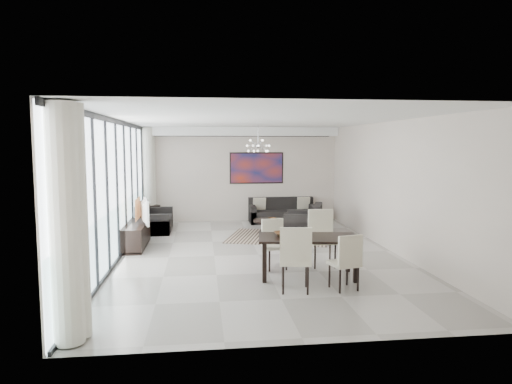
{
  "coord_description": "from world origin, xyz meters",
  "views": [
    {
      "loc": [
        -1.21,
        -9.63,
        2.39
      ],
      "look_at": [
        0.08,
        1.14,
        1.25
      ],
      "focal_mm": 32.0,
      "sensor_mm": 36.0,
      "label": 1
    }
  ],
  "objects": [
    {
      "name": "armchair",
      "position": [
        1.49,
        2.03,
        0.28
      ],
      "size": [
        1.2,
        1.23,
        0.83
      ],
      "color": "black",
      "rests_on": "floor"
    },
    {
      "name": "bowl_coffee",
      "position": [
        0.67,
        2.36,
        0.38
      ],
      "size": [
        0.27,
        0.27,
        0.07
      ],
      "primitive_type": "imported",
      "rotation": [
        0.0,
        0.0,
        -0.26
      ],
      "color": "brown",
      "rests_on": "coffee_table"
    },
    {
      "name": "sofa_main",
      "position": [
        1.25,
        4.07,
        0.25
      ],
      "size": [
        2.04,
        0.83,
        0.74
      ],
      "color": "black",
      "rests_on": "floor"
    },
    {
      "name": "side_table",
      "position": [
        -2.65,
        4.11,
        0.39
      ],
      "size": [
        0.42,
        0.42,
        0.57
      ],
      "color": "black",
      "rests_on": "floor"
    },
    {
      "name": "coffee_table",
      "position": [
        0.66,
        2.39,
        0.2
      ],
      "size": [
        1.0,
        1.0,
        0.35
      ],
      "color": "black",
      "rests_on": "floor"
    },
    {
      "name": "television",
      "position": [
        -2.6,
        1.08,
        0.84
      ],
      "size": [
        0.32,
        1.0,
        0.57
      ],
      "primitive_type": "imported",
      "rotation": [
        0.0,
        0.0,
        1.76
      ],
      "color": "gray",
      "rests_on": "tv_console"
    },
    {
      "name": "tv_console",
      "position": [
        -2.76,
        1.11,
        0.27
      ],
      "size": [
        0.49,
        1.76,
        0.55
      ],
      "primitive_type": "cube",
      "color": "black",
      "rests_on": "floor"
    },
    {
      "name": "room_shell",
      "position": [
        0.46,
        0.0,
        1.45
      ],
      "size": [
        6.0,
        9.0,
        2.9
      ],
      "color": "#A8A39B",
      "rests_on": "ground"
    },
    {
      "name": "bowl_dining",
      "position": [
        0.25,
        -1.69,
        0.78
      ],
      "size": [
        0.41,
        0.41,
        0.09
      ],
      "primitive_type": "imported",
      "rotation": [
        0.0,
        0.0,
        0.22
      ],
      "color": "brown",
      "rests_on": "dining_table"
    },
    {
      "name": "chandelier",
      "position": [
        0.3,
        2.5,
        2.35
      ],
      "size": [
        0.66,
        0.66,
        0.71
      ],
      "color": "silver",
      "rests_on": "room_shell"
    },
    {
      "name": "loveseat",
      "position": [
        -2.55,
        3.05,
        0.27
      ],
      "size": [
        0.88,
        1.57,
        0.78
      ],
      "color": "black",
      "rests_on": "floor"
    },
    {
      "name": "dining_chair_ne",
      "position": [
        1.15,
        -0.95,
        0.63
      ],
      "size": [
        0.52,
        0.52,
        1.1
      ],
      "color": "beige",
      "rests_on": "floor"
    },
    {
      "name": "painting",
      "position": [
        0.5,
        4.47,
        1.65
      ],
      "size": [
        1.68,
        0.04,
        0.98
      ],
      "primitive_type": "cube",
      "color": "#A32B16",
      "rests_on": "room_shell"
    },
    {
      "name": "dining_chair_sw",
      "position": [
        0.27,
        -2.6,
        0.63
      ],
      "size": [
        0.58,
        0.58,
        1.09
      ],
      "color": "beige",
      "rests_on": "floor"
    },
    {
      "name": "soffit",
      "position": [
        0.0,
        4.3,
        2.77
      ],
      "size": [
        5.98,
        0.4,
        0.26
      ],
      "primitive_type": "cube",
      "color": "white",
      "rests_on": "room_shell"
    },
    {
      "name": "dining_chair_se",
      "position": [
        1.12,
        -2.6,
        0.54
      ],
      "size": [
        0.52,
        0.52,
        0.94
      ],
      "color": "beige",
      "rests_on": "floor"
    },
    {
      "name": "dining_table",
      "position": [
        0.68,
        -1.76,
        0.65
      ],
      "size": [
        1.87,
        1.11,
        0.74
      ],
      "color": "black",
      "rests_on": "floor"
    },
    {
      "name": "dining_chair_nw",
      "position": [
        0.17,
        -1.04,
        0.54
      ],
      "size": [
        0.49,
        0.49,
        0.94
      ],
      "color": "beige",
      "rests_on": "floor"
    },
    {
      "name": "window_wall",
      "position": [
        -2.86,
        0.0,
        1.47
      ],
      "size": [
        0.37,
        8.95,
        2.9
      ],
      "color": "silver",
      "rests_on": "floor"
    },
    {
      "name": "rug",
      "position": [
        0.75,
        1.8,
        0.01
      ],
      "size": [
        2.98,
        2.59,
        0.01
      ],
      "primitive_type": "cube",
      "rotation": [
        0.0,
        0.0,
        -0.3
      ],
      "color": "black",
      "rests_on": "floor"
    }
  ]
}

